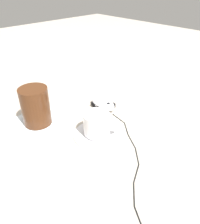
% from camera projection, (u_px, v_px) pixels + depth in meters
% --- Properties ---
extents(ground_plane, '(3.00, 3.00, 0.00)m').
position_uv_depth(ground_plane, '(78.00, 122.00, 0.67)').
color(ground_plane, '#B2A899').
extents(saucer, '(0.13, 0.13, 0.01)m').
position_uv_depth(saucer, '(97.00, 134.00, 0.62)').
color(saucer, white).
rests_on(saucer, ground).
extents(coffee_cup, '(0.08, 0.09, 0.06)m').
position_uv_depth(coffee_cup, '(97.00, 124.00, 0.60)').
color(coffee_cup, white).
rests_on(coffee_cup, saucer).
extents(computer_mouse, '(0.07, 0.11, 0.03)m').
position_uv_depth(computer_mouse, '(103.00, 103.00, 0.74)').
color(computer_mouse, silver).
rests_on(computer_mouse, ground).
extents(mouse_cable, '(0.28, 0.35, 0.00)m').
position_uv_depth(mouse_cable, '(133.00, 164.00, 0.52)').
color(mouse_cable, black).
rests_on(mouse_cable, ground).
extents(napkin_under_glass, '(0.16, 0.16, 0.00)m').
position_uv_depth(napkin_under_glass, '(39.00, 122.00, 0.67)').
color(napkin_under_glass, white).
rests_on(napkin_under_glass, ground).
extents(drinking_glass, '(0.08, 0.08, 0.11)m').
position_uv_depth(drinking_glass, '(35.00, 106.00, 0.64)').
color(drinking_glass, '#4C2814').
rests_on(drinking_glass, napkin_under_glass).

